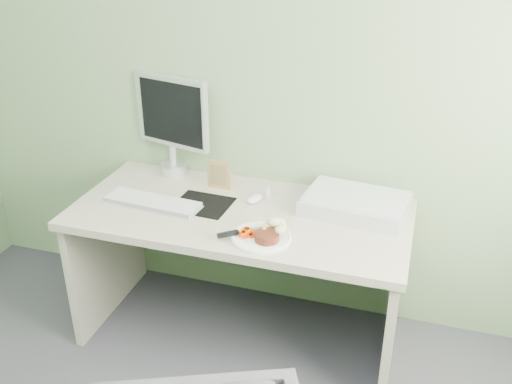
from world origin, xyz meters
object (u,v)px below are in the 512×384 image
(scanner, at_px, (355,204))
(monitor, at_px, (172,120))
(plate, at_px, (261,237))
(desk, at_px, (240,244))

(scanner, height_order, monitor, monitor)
(plate, xyz_separation_m, monitor, (-0.65, 0.53, 0.29))
(scanner, bearing_deg, plate, -126.29)
(desk, distance_m, plate, 0.33)
(plate, relative_size, scanner, 0.55)
(plate, bearing_deg, monitor, 140.73)
(scanner, xyz_separation_m, monitor, (-1.00, 0.16, 0.26))
(scanner, relative_size, monitor, 0.90)
(plate, height_order, monitor, monitor)
(scanner, bearing_deg, desk, -156.36)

